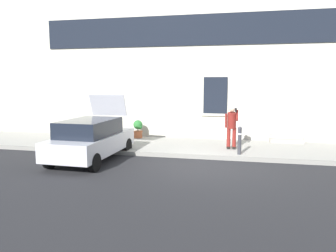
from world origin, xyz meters
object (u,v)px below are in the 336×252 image
(hatchback_car_silver, at_px, (92,139))
(bollard_near_person, at_px, (240,139))
(planter_charcoal, at_px, (96,127))
(planter_terracotta, at_px, (138,129))
(person_on_phone, at_px, (232,124))

(hatchback_car_silver, xyz_separation_m, bollard_near_person, (5.22, 1.45, -0.09))
(hatchback_car_silver, relative_size, bollard_near_person, 3.94)
(planter_charcoal, relative_size, planter_terracotta, 1.00)
(bollard_near_person, bearing_deg, person_on_phone, 109.83)
(planter_charcoal, bearing_deg, person_on_phone, -16.01)
(planter_charcoal, bearing_deg, bollard_near_person, -21.83)
(hatchback_car_silver, height_order, planter_charcoal, hatchback_car_silver)
(hatchback_car_silver, xyz_separation_m, person_on_phone, (4.90, 2.34, 0.35))
(person_on_phone, bearing_deg, hatchback_car_silver, -170.73)
(planter_terracotta, bearing_deg, planter_charcoal, 175.34)
(planter_terracotta, bearing_deg, person_on_phone, -21.35)
(hatchback_car_silver, height_order, bollard_near_person, hatchback_car_silver)
(planter_charcoal, bearing_deg, planter_terracotta, -4.66)
(hatchback_car_silver, bearing_deg, planter_terracotta, 83.54)
(planter_charcoal, xyz_separation_m, planter_terracotta, (2.24, -0.18, 0.00))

